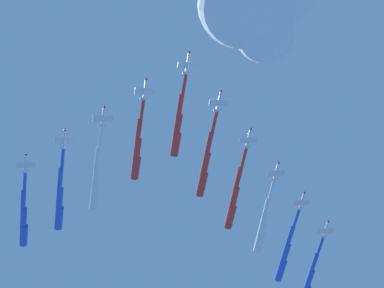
% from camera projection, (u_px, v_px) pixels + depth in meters
% --- Properties ---
extents(jet_lead, '(43.89, 24.21, 4.48)m').
position_uv_depth(jet_lead, '(178.00, 125.00, 238.41)').
color(jet_lead, silver).
extents(jet_port_inner, '(46.94, 26.74, 4.40)m').
position_uv_depth(jet_port_inner, '(206.00, 164.00, 246.27)').
color(jet_port_inner, silver).
extents(jet_starboard_inner, '(44.13, 24.48, 4.40)m').
position_uv_depth(jet_starboard_inner, '(138.00, 149.00, 243.17)').
color(jet_starboard_inner, silver).
extents(jet_port_mid, '(47.23, 26.56, 4.50)m').
position_uv_depth(jet_port_mid, '(234.00, 198.00, 252.30)').
color(jet_port_mid, silver).
extents(jet_starboard_mid, '(46.85, 26.75, 4.41)m').
position_uv_depth(jet_starboard_mid, '(96.00, 179.00, 246.62)').
color(jet_starboard_mid, silver).
extents(jet_port_outer, '(45.13, 24.66, 4.46)m').
position_uv_depth(jet_port_outer, '(263.00, 225.00, 258.88)').
color(jet_port_outer, silver).
extents(jet_starboard_outer, '(47.48, 26.80, 4.47)m').
position_uv_depth(jet_starboard_outer, '(60.00, 199.00, 253.11)').
color(jet_starboard_outer, silver).
extents(jet_trail_port, '(46.94, 26.64, 4.49)m').
position_uv_depth(jet_trail_port, '(285.00, 254.00, 268.43)').
color(jet_trail_port, silver).
extents(jet_trail_starboard, '(45.05, 25.32, 4.40)m').
position_uv_depth(jet_trail_starboard, '(24.00, 218.00, 256.07)').
color(jet_trail_starboard, silver).
extents(jet_tail_end, '(47.27, 26.18, 4.42)m').
position_uv_depth(jet_tail_end, '(310.00, 279.00, 276.75)').
color(jet_tail_end, silver).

